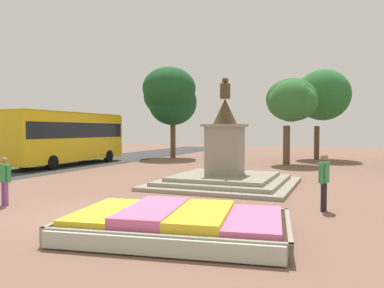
% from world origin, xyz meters
% --- Properties ---
extents(ground_plane, '(94.81, 94.81, 0.00)m').
position_xyz_m(ground_plane, '(0.00, 0.00, 0.00)').
color(ground_plane, brown).
extents(flower_planter, '(5.54, 3.94, 0.64)m').
position_xyz_m(flower_planter, '(3.38, -1.07, 0.27)').
color(flower_planter, '#38281C').
rests_on(flower_planter, ground_plane).
extents(statue_monument, '(5.93, 5.93, 4.75)m').
position_xyz_m(statue_monument, '(2.13, 6.91, 0.80)').
color(statue_monument, gray).
rests_on(statue_monument, ground_plane).
extents(city_bus, '(2.66, 10.14, 3.64)m').
position_xyz_m(city_bus, '(-10.77, 11.88, 2.08)').
color(city_bus, gold).
rests_on(city_bus, ground_plane).
extents(pedestrian_near_planter, '(0.56, 0.30, 1.57)m').
position_xyz_m(pedestrian_near_planter, '(-3.19, 0.01, 0.90)').
color(pedestrian_near_planter, '#8C4C99').
rests_on(pedestrian_near_planter, ground_plane).
extents(pedestrian_crossing_plaza, '(0.30, 0.56, 1.73)m').
position_xyz_m(pedestrian_crossing_plaza, '(6.43, 2.98, 1.01)').
color(pedestrian_crossing_plaza, black).
rests_on(pedestrian_crossing_plaza, ground_plane).
extents(park_tree_far_left, '(4.99, 5.41, 7.74)m').
position_xyz_m(park_tree_far_left, '(-6.93, 20.36, 5.39)').
color(park_tree_far_left, brown).
rests_on(park_tree_far_left, ground_plane).
extents(park_tree_far_right, '(3.62, 4.41, 6.09)m').
position_xyz_m(park_tree_far_right, '(3.64, 17.70, 4.46)').
color(park_tree_far_right, brown).
rests_on(park_tree_far_right, ground_plane).
extents(park_tree_mid_canopy, '(4.84, 5.67, 7.24)m').
position_xyz_m(park_tree_mid_canopy, '(5.25, 23.29, 5.22)').
color(park_tree_mid_canopy, brown).
rests_on(park_tree_mid_canopy, ground_plane).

